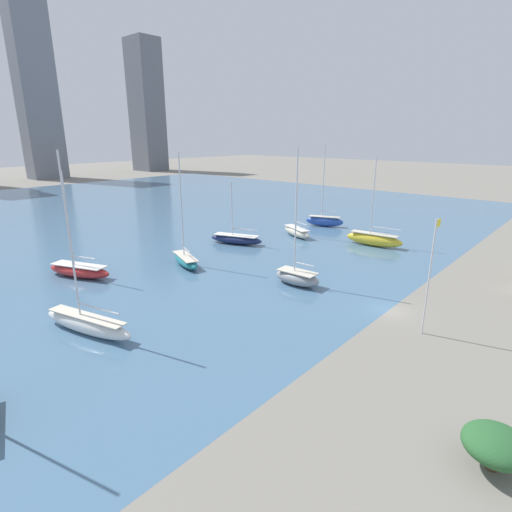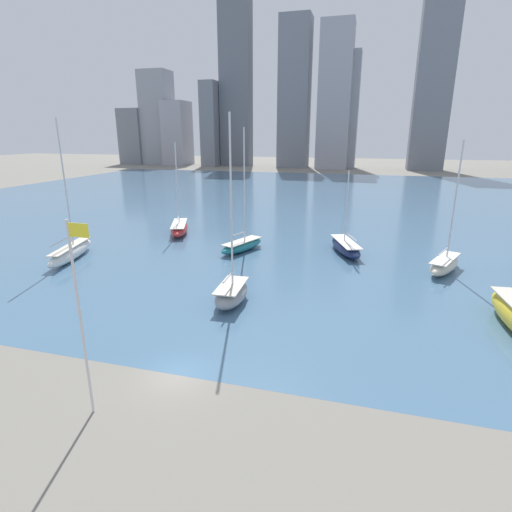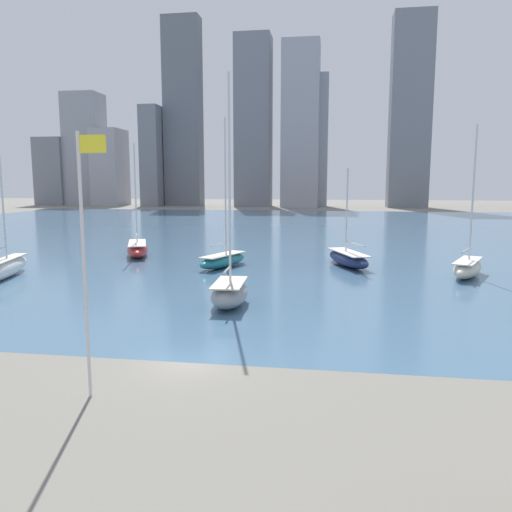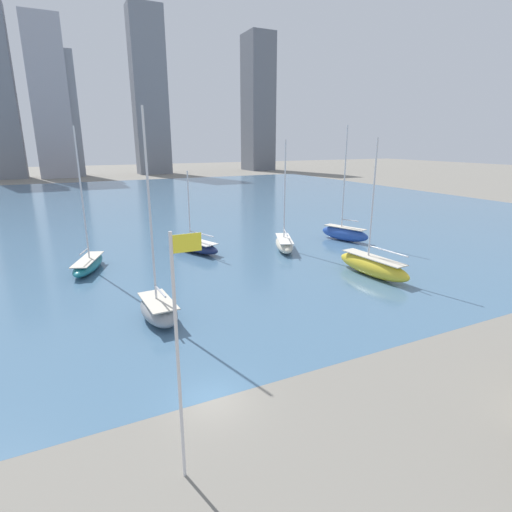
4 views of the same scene
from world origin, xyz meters
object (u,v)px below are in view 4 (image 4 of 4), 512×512
Objects in this scene: sailboat_gray at (158,309)px; sailboat_teal at (88,264)px; sailboat_cream at (284,243)px; flag_pole at (179,354)px; sailboat_yellow at (373,266)px; sailboat_navy at (194,245)px; sailboat_blue at (345,233)px.

sailboat_gray is 17.04m from sailboat_teal.
sailboat_cream is 0.91× the size of sailboat_teal.
flag_pole is 38.70m from sailboat_cream.
sailboat_yellow is 31.63m from sailboat_teal.
sailboat_cream is at bearing 32.96° from sailboat_gray.
flag_pole is 0.76× the size of sailboat_cream.
sailboat_yellow is at bearing -53.21° from sailboat_cream.
sailboat_gray reaches higher than flag_pole.
sailboat_teal is at bearing 171.63° from sailboat_navy.
sailboat_yellow is (14.38, -18.21, 0.31)m from sailboat_navy.
sailboat_blue is (33.42, 31.70, -4.79)m from flag_pole.
sailboat_teal is (-24.39, 1.87, -0.08)m from sailboat_cream.
sailboat_navy is at bearing 32.96° from sailboat_teal.
sailboat_blue is 34.53m from sailboat_gray.
sailboat_gray reaches higher than sailboat_yellow.
flag_pole is 37.77m from sailboat_navy.
sailboat_gray is at bearing -120.69° from sailboat_cream.
sailboat_cream is 13.93m from sailboat_yellow.
sailboat_teal is at bearing 145.66° from sailboat_yellow.
flag_pole is at bearing -128.36° from sailboat_navy.
sailboat_blue reaches higher than sailboat_navy.
sailboat_cream is at bearing 16.64° from sailboat_teal.
sailboat_cream is 10.71m from sailboat_blue.
sailboat_gray reaches higher than sailboat_blue.
sailboat_cream is 24.96m from sailboat_gray.
sailboat_gray is 1.06× the size of sailboat_teal.
sailboat_gray is at bearing -173.97° from sailboat_blue.
sailboat_navy is 0.72× the size of sailboat_yellow.
sailboat_gray is (-23.44, -1.11, -0.11)m from sailboat_yellow.
sailboat_yellow reaches higher than sailboat_navy.
sailboat_teal is at bearing 92.88° from flag_pole.
flag_pole is 0.66× the size of sailboat_gray.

